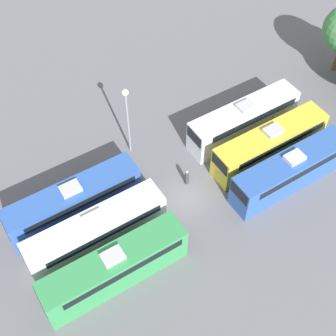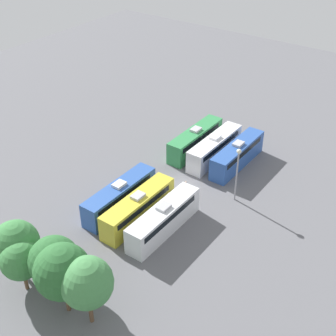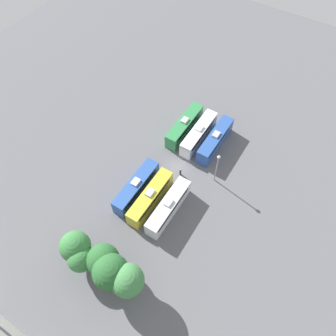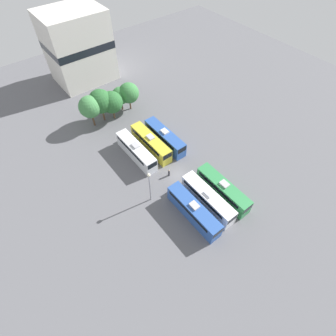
# 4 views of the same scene
# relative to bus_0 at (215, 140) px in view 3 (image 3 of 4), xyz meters

# --- Properties ---
(ground_plane) EXTENTS (126.21, 126.21, 0.00)m
(ground_plane) POSITION_rel_bus_0_xyz_m (3.57, 8.76, -1.83)
(ground_plane) COLOR slate
(bus_0) EXTENTS (2.47, 11.36, 3.69)m
(bus_0) POSITION_rel_bus_0_xyz_m (0.00, 0.00, 0.00)
(bus_0) COLOR #2D56A8
(bus_0) RESTS_ON ground_plane
(bus_1) EXTENTS (2.47, 11.36, 3.69)m
(bus_1) POSITION_rel_bus_0_xyz_m (3.55, 0.28, 0.00)
(bus_1) COLOR white
(bus_1) RESTS_ON ground_plane
(bus_2) EXTENTS (2.47, 11.36, 3.69)m
(bus_2) POSITION_rel_bus_0_xyz_m (7.04, 0.03, 0.00)
(bus_2) COLOR #338C4C
(bus_2) RESTS_ON ground_plane
(bus_3) EXTENTS (2.47, 11.36, 3.69)m
(bus_3) POSITION_rel_bus_0_xyz_m (-0.01, 17.51, 0.00)
(bus_3) COLOR silver
(bus_3) RESTS_ON ground_plane
(bus_4) EXTENTS (2.47, 11.36, 3.69)m
(bus_4) POSITION_rel_bus_0_xyz_m (3.70, 17.60, 0.00)
(bus_4) COLOR gold
(bus_4) RESTS_ON ground_plane
(bus_5) EXTENTS (2.47, 11.36, 3.69)m
(bus_5) POSITION_rel_bus_0_xyz_m (7.00, 17.13, 0.00)
(bus_5) COLOR #2D56A8
(bus_5) RESTS_ON ground_plane
(worker_person) EXTENTS (0.36, 0.36, 1.66)m
(worker_person) POSITION_rel_bus_0_xyz_m (2.26, 9.58, -1.06)
(worker_person) COLOR #333338
(worker_person) RESTS_ON ground_plane
(light_pole) EXTENTS (0.60, 0.60, 7.51)m
(light_pole) POSITION_rel_bus_0_xyz_m (-3.76, 7.27, 3.29)
(light_pole) COLOR gray
(light_pole) RESTS_ON ground_plane
(tree_0) EXTENTS (4.89, 4.89, 7.59)m
(tree_0) POSITION_rel_bus_0_xyz_m (-2.16, 31.86, 3.30)
(tree_0) COLOR brown
(tree_0) RESTS_ON ground_plane
(tree_1) EXTENTS (5.39, 5.39, 7.84)m
(tree_1) POSITION_rel_bus_0_xyz_m (0.58, 32.18, 3.30)
(tree_1) COLOR brown
(tree_1) RESTS_ON ground_plane
(tree_2) EXTENTS (5.02, 5.02, 6.96)m
(tree_2) POSITION_rel_bus_0_xyz_m (2.80, 31.28, 2.60)
(tree_2) COLOR brown
(tree_2) RESTS_ON ground_plane
(tree_3) EXTENTS (4.11, 4.11, 6.05)m
(tree_3) POSITION_rel_bus_0_xyz_m (5.97, 32.78, 2.15)
(tree_3) COLOR brown
(tree_3) RESTS_ON ground_plane
(tree_4) EXTENTS (4.80, 4.80, 6.89)m
(tree_4) POSITION_rel_bus_0_xyz_m (7.73, 31.84, 2.65)
(tree_4) COLOR brown
(tree_4) RESTS_ON ground_plane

